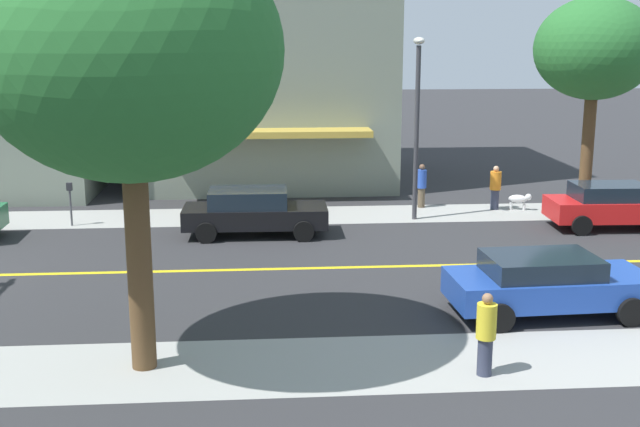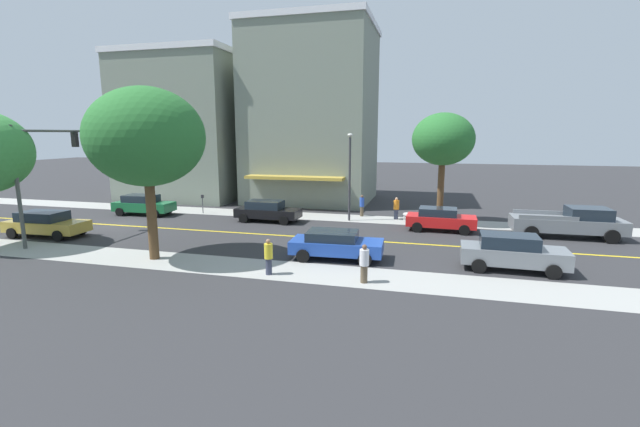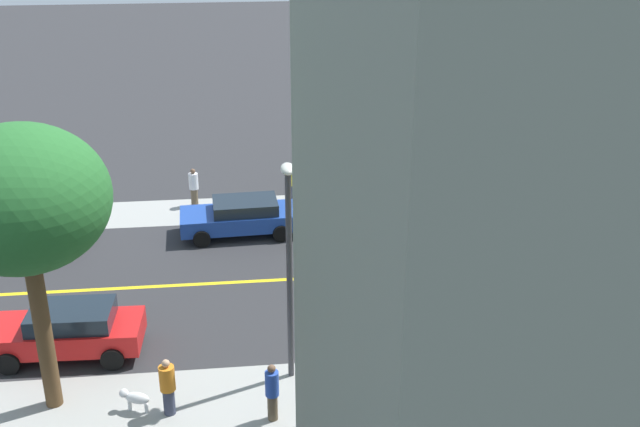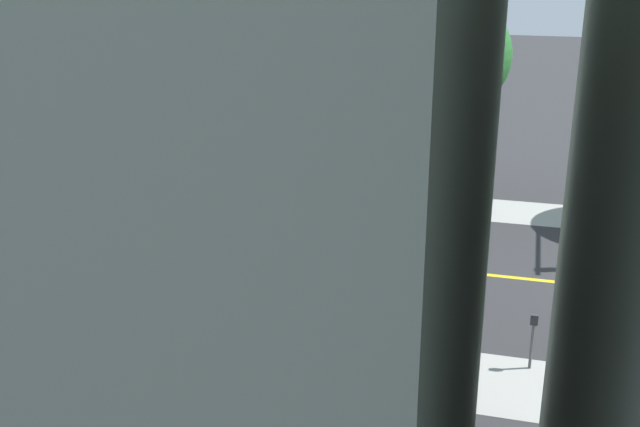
% 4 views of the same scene
% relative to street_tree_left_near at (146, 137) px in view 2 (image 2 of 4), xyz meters
% --- Properties ---
extents(ground_plane, '(140.00, 140.00, 0.00)m').
position_rel_street_tree_left_near_xyz_m(ground_plane, '(-6.25, -7.34, -5.91)').
color(ground_plane, '#2D2D30').
extents(sidewalk_left, '(2.76, 126.00, 0.01)m').
position_rel_street_tree_left_near_xyz_m(sidewalk_left, '(-12.67, -7.34, -5.90)').
color(sidewalk_left, '#9E9E99').
rests_on(sidewalk_left, ground).
extents(sidewalk_right, '(2.76, 126.00, 0.01)m').
position_rel_street_tree_left_near_xyz_m(sidewalk_right, '(0.16, -7.34, -5.90)').
color(sidewalk_right, '#9E9E99').
rests_on(sidewalk_right, ground).
extents(road_centerline_stripe, '(0.20, 126.00, 0.00)m').
position_rel_street_tree_left_near_xyz_m(road_centerline_stripe, '(-6.25, -7.34, -5.90)').
color(road_centerline_stripe, yellow).
rests_on(road_centerline_stripe, ground).
extents(brick_apartment_block, '(11.68, 11.11, 13.40)m').
position_rel_street_tree_left_near_xyz_m(brick_apartment_block, '(-20.49, -9.61, 0.81)').
color(brick_apartment_block, gray).
rests_on(brick_apartment_block, ground).
extents(corner_shop_building, '(11.04, 10.94, 15.54)m').
position_rel_street_tree_left_near_xyz_m(corner_shop_building, '(-20.48, 2.36, 1.87)').
color(corner_shop_building, gray).
rests_on(corner_shop_building, ground).
extents(street_tree_left_near, '(5.46, 5.46, 8.25)m').
position_rel_street_tree_left_near_xyz_m(street_tree_left_near, '(0.00, 0.00, 0.00)').
color(street_tree_left_near, brown).
rests_on(street_tree_left_near, ground).
extents(street_tree_left_far, '(4.09, 4.09, 7.46)m').
position_rel_street_tree_left_near_xyz_m(street_tree_left_far, '(-12.40, 13.67, -0.23)').
color(street_tree_left_far, brown).
rests_on(street_tree_left_far, ground).
extents(fire_hydrant, '(0.44, 0.24, 0.79)m').
position_rel_street_tree_left_near_xyz_m(fire_hydrant, '(-11.98, -11.26, -5.52)').
color(fire_hydrant, silver).
rests_on(fire_hydrant, ground).
extents(parking_meter, '(0.12, 0.18, 1.45)m').
position_rel_street_tree_left_near_xyz_m(parking_meter, '(-11.72, -4.01, -4.96)').
color(parking_meter, '#4C4C51').
rests_on(parking_meter, ground).
extents(traffic_light_mast, '(4.59, 0.32, 6.54)m').
position_rel_street_tree_left_near_xyz_m(traffic_light_mast, '(-1.25, -7.92, -1.51)').
color(traffic_light_mast, '#474C47').
rests_on(traffic_light_mast, ground).
extents(street_lamp, '(0.70, 0.36, 6.11)m').
position_rel_street_tree_left_near_xyz_m(street_lamp, '(-11.82, 7.49, -2.10)').
color(street_lamp, '#38383D').
rests_on(street_lamp, ground).
extents(red_sedan_left_curb, '(2.10, 4.31, 1.46)m').
position_rel_street_tree_left_near_xyz_m(red_sedan_left_curb, '(-10.05, 13.69, -5.13)').
color(red_sedan_left_curb, red).
rests_on(red_sedan_left_curb, ground).
extents(black_sedan_left_curb, '(2.03, 4.51, 1.47)m').
position_rel_street_tree_left_near_xyz_m(black_sedan_left_curb, '(-10.01, 2.00, -5.13)').
color(black_sedan_left_curb, black).
rests_on(black_sedan_left_curb, ground).
extents(grey_sedan_right_curb, '(2.05, 4.56, 1.62)m').
position_rel_street_tree_left_near_xyz_m(grey_sedan_right_curb, '(-2.53, 16.73, -5.07)').
color(grey_sedan_right_curb, slate).
rests_on(grey_sedan_right_curb, ground).
extents(green_sedan_left_curb, '(2.08, 4.52, 1.53)m').
position_rel_street_tree_left_near_xyz_m(green_sedan_left_curb, '(-9.99, -8.03, -5.11)').
color(green_sedan_left_curb, '#196638').
rests_on(green_sedan_left_curb, ground).
extents(blue_sedan_right_curb, '(2.28, 4.57, 1.38)m').
position_rel_street_tree_left_near_xyz_m(blue_sedan_right_curb, '(-2.28, 8.65, -5.16)').
color(blue_sedan_right_curb, '#1E429E').
rests_on(blue_sedan_right_curb, ground).
extents(gold_sedan_right_curb, '(2.21, 4.87, 1.52)m').
position_rel_street_tree_left_near_xyz_m(gold_sedan_right_curb, '(-2.45, -9.17, -5.11)').
color(gold_sedan_right_curb, '#B29338').
rests_on(gold_sedan_right_curb, ground).
extents(grey_pickup_truck, '(2.35, 6.13, 1.84)m').
position_rel_street_tree_left_near_xyz_m(grey_pickup_truck, '(-10.09, 21.11, -4.98)').
color(grey_pickup_truck, slate).
rests_on(grey_pickup_truck, ground).
extents(pedestrian_white_shirt, '(0.39, 0.39, 1.63)m').
position_rel_street_tree_left_near_xyz_m(pedestrian_white_shirt, '(0.83, 10.55, -5.06)').
color(pedestrian_white_shirt, brown).
rests_on(pedestrian_white_shirt, ground).
extents(pedestrian_blue_shirt, '(0.34, 0.34, 1.60)m').
position_rel_street_tree_left_near_xyz_m(pedestrian_blue_shirt, '(-13.66, 8.10, -5.07)').
color(pedestrian_blue_shirt, brown).
rests_on(pedestrian_blue_shirt, ground).
extents(pedestrian_yellow_shirt, '(0.37, 0.37, 1.60)m').
position_rel_street_tree_left_near_xyz_m(pedestrian_yellow_shirt, '(0.85, 6.36, -5.07)').
color(pedestrian_yellow_shirt, '#33384C').
rests_on(pedestrian_yellow_shirt, ground).
extents(pedestrian_orange_shirt, '(0.40, 0.40, 1.59)m').
position_rel_street_tree_left_near_xyz_m(pedestrian_orange_shirt, '(-13.14, 10.68, -5.08)').
color(pedestrian_orange_shirt, '#33384C').
rests_on(pedestrian_orange_shirt, ground).
extents(small_dog, '(0.50, 0.82, 0.61)m').
position_rel_street_tree_left_near_xyz_m(small_dog, '(-12.95, 11.54, -5.50)').
color(small_dog, silver).
rests_on(small_dog, ground).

